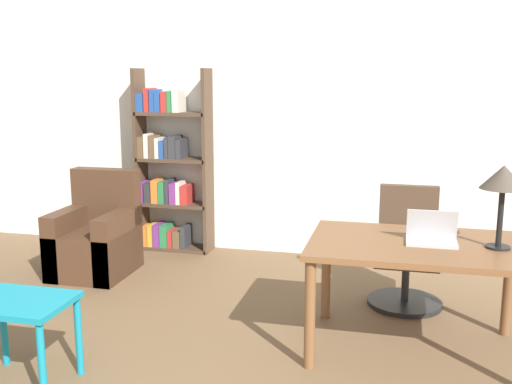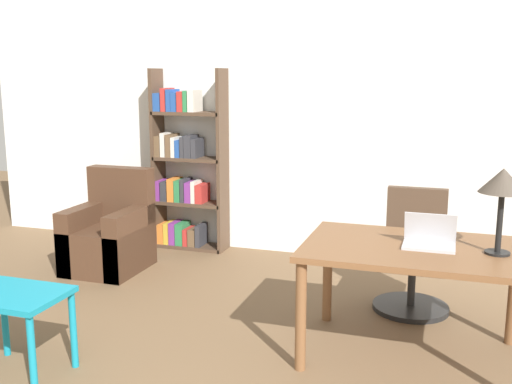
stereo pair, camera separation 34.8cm
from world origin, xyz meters
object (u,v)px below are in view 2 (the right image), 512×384
laptop (429,240)px  side_table_blue (15,307)px  desk (414,261)px  table_lamp (503,184)px  office_chair (413,258)px  bookshelf (185,170)px  armchair (110,237)px

laptop → side_table_blue: size_ratio=0.54×
desk → laptop: laptop is taller
table_lamp → office_chair: 1.32m
bookshelf → armchair: bearing=-112.6°
office_chair → bookshelf: bookshelf is taller
office_chair → bookshelf: size_ratio=0.50×
laptop → table_lamp: (0.41, -0.03, 0.39)m
bookshelf → side_table_blue: bearing=-85.9°
side_table_blue → laptop: bearing=23.8°
office_chair → bookshelf: (-2.46, 0.99, 0.44)m
desk → office_chair: 0.93m
desk → armchair: (-2.89, 0.97, -0.35)m
side_table_blue → office_chair: bearing=40.6°
table_lamp → laptop: bearing=176.3°
armchair → bookshelf: bookshelf is taller
office_chair → desk: bearing=-86.6°
laptop → armchair: (-2.98, 0.96, -0.49)m
armchair → bookshelf: 1.12m
office_chair → side_table_blue: office_chair is taller
desk → table_lamp: (0.49, -0.01, 0.54)m
desk → bookshelf: 3.14m
laptop → armchair: 3.16m
side_table_blue → bookshelf: 2.95m
office_chair → side_table_blue: (-2.25, -1.92, 0.04)m
table_lamp → armchair: size_ratio=0.56×
laptop → side_table_blue: laptop is taller
table_lamp → armchair: 3.63m
desk → bookshelf: size_ratio=0.74×
desk → bookshelf: bookshelf is taller
side_table_blue → desk: bearing=24.2°
desk → office_chair: (-0.05, 0.89, -0.25)m
table_lamp → armchair: (-3.38, 0.98, -0.89)m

